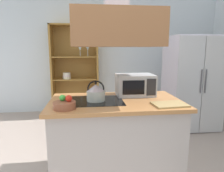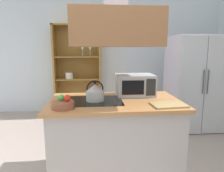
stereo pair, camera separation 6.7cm
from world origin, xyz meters
The scene contains 9 objects.
wall_back centered at (0.00, 3.00, 1.35)m, with size 6.00×0.12×2.70m, color silver.
kitchen_island centered at (0.18, 0.32, 0.45)m, with size 1.48×0.88×0.90m.
range_hood centered at (0.18, 0.32, 1.78)m, with size 0.90×0.70×1.21m.
refrigerator centered at (1.79, 1.65, 0.85)m, with size 0.90×0.77×1.70m.
dish_cabinet centered at (-0.42, 2.78, 0.89)m, with size 1.03×0.40×1.99m.
kettle centered at (-0.04, 0.32, 1.00)m, with size 0.20×0.20×0.23m.
cutting_board centered at (0.71, 0.05, 0.91)m, with size 0.34×0.24×0.02m, color #A38651.
microwave centered at (0.45, 0.55, 1.03)m, with size 0.46×0.35×0.26m.
fruit_bowl centered at (-0.35, 0.05, 0.94)m, with size 0.22×0.22×0.13m.
Camera 2 is at (-0.05, -1.91, 1.48)m, focal length 32.79 mm.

